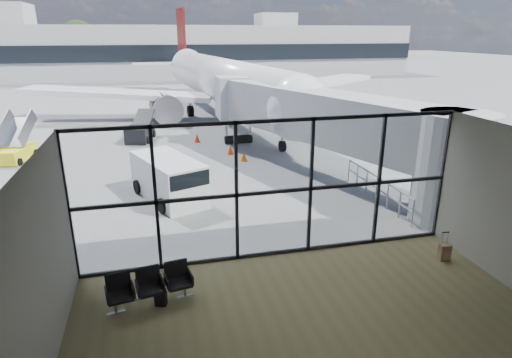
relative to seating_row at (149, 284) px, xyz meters
name	(u,v)px	position (x,y,z in m)	size (l,w,h in m)	color
ground	(181,94)	(3.94, 41.71, -0.55)	(220.00, 220.00, 0.00)	slate
lounge_shell	(339,251)	(3.94, -3.09, 2.10)	(12.02, 8.01, 4.51)	#6B6744
glass_curtain_wall	(274,190)	(3.94, 1.71, 1.69)	(12.10, 0.12, 4.50)	white
jet_bridge	(331,123)	(8.84, 8.79, 2.21)	(8.00, 16.50, 4.33)	#A8AAAD
apron_railing	(377,185)	(9.54, 5.21, 0.17)	(0.06, 5.46, 1.11)	gray
far_terminal	(165,50)	(3.35, 63.68, 3.66)	(80.00, 12.20, 11.00)	#A5A5A1
tree_3	(4,47)	(-23.06, 73.71, 4.08)	(4.95, 4.95, 7.12)	#382619
tree_4	(42,43)	(-17.06, 73.71, 4.70)	(5.61, 5.61, 8.07)	#382619
tree_5	(78,39)	(-11.06, 73.71, 5.32)	(6.27, 6.27, 9.03)	#382619
seating_row	(149,284)	(0.00, 0.00, 0.00)	(2.24, 0.98, 1.00)	gray
backpack	(161,298)	(0.27, -0.24, -0.33)	(0.35, 0.34, 0.46)	black
suitcase	(445,252)	(9.14, 0.05, -0.27)	(0.36, 0.28, 0.95)	#86664B
airliner	(218,80)	(6.40, 28.21, 2.39)	(32.18, 37.41, 9.65)	white
service_van	(170,179)	(0.95, 7.56, 0.38)	(3.23, 4.57, 1.82)	white
belt_loader	(141,131)	(-0.41, 19.10, 0.04)	(2.13, 4.03, 1.77)	black
mobile_stairs	(14,151)	(-7.34, 15.75, -0.03)	(2.13, 3.32, 2.16)	yellow
traffic_cone_a	(197,138)	(3.21, 17.56, -0.29)	(0.39, 0.39, 0.56)	#FF390D
traffic_cone_b	(244,156)	(5.29, 12.54, -0.30)	(0.38, 0.38, 0.54)	#FF600D
traffic_cone_c	(230,150)	(4.82, 14.10, -0.28)	(0.41, 0.41, 0.58)	#FF510D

